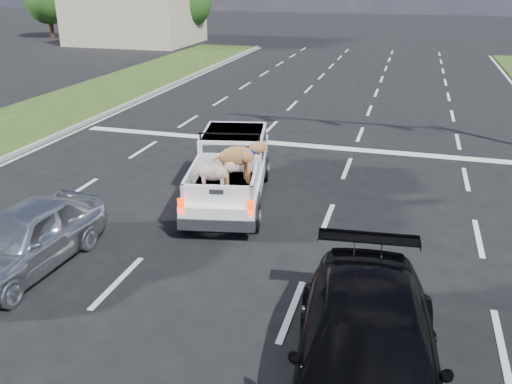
% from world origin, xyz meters
% --- Properties ---
extents(ground, '(160.00, 160.00, 0.00)m').
position_xyz_m(ground, '(0.00, 0.00, 0.00)').
color(ground, black).
rests_on(ground, ground).
extents(road_markings, '(17.75, 60.00, 0.01)m').
position_xyz_m(road_markings, '(0.00, 6.56, 0.01)').
color(road_markings, silver).
rests_on(road_markings, ground).
extents(curb_left, '(0.15, 60.00, 0.14)m').
position_xyz_m(curb_left, '(-9.05, 6.00, 0.07)').
color(curb_left, gray).
rests_on(curb_left, ground).
extents(building_left, '(10.00, 8.00, 4.40)m').
position_xyz_m(building_left, '(-20.00, 36.00, 2.20)').
color(building_left, '#B8AD8C').
rests_on(building_left, ground).
extents(tree_far_a, '(4.20, 4.20, 5.40)m').
position_xyz_m(tree_far_a, '(-30.00, 38.00, 3.29)').
color(tree_far_a, '#332114').
rests_on(tree_far_a, ground).
extents(tree_far_b, '(4.20, 4.20, 5.40)m').
position_xyz_m(tree_far_b, '(-24.00, 38.00, 3.29)').
color(tree_far_b, '#332114').
rests_on(tree_far_b, ground).
extents(tree_far_c, '(4.20, 4.20, 5.40)m').
position_xyz_m(tree_far_c, '(-16.00, 38.00, 3.29)').
color(tree_far_c, '#332114').
rests_on(tree_far_c, ground).
extents(pickup_truck, '(2.66, 5.10, 1.82)m').
position_xyz_m(pickup_truck, '(-0.95, 4.65, 0.87)').
color(pickup_truck, black).
rests_on(pickup_truck, ground).
extents(silver_sedan, '(1.78, 4.02, 1.34)m').
position_xyz_m(silver_sedan, '(-3.78, 0.03, 0.67)').
color(silver_sedan, silver).
rests_on(silver_sedan, ground).
extents(black_coupe, '(2.56, 5.28, 1.48)m').
position_xyz_m(black_coupe, '(3.20, -1.85, 0.74)').
color(black_coupe, black).
rests_on(black_coupe, ground).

